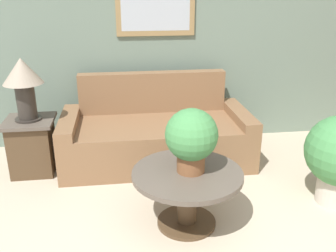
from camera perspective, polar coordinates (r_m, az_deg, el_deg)
name	(u,v)px	position (r m, az deg, el deg)	size (l,w,h in m)	color
wall_back	(174,37)	(4.63, 0.96, 13.43)	(7.84, 0.09, 2.60)	slate
couch_main	(156,135)	(4.25, -1.83, -1.37)	(2.08, 0.98, 0.94)	brown
coffee_table	(187,187)	(3.09, 2.93, -9.21)	(0.90, 0.90, 0.49)	#4C3823
side_table	(32,145)	(4.22, -19.97, -2.79)	(0.50, 0.50, 0.59)	#4C3823
table_lamp	(23,80)	(4.00, -21.21, 6.62)	(0.40, 0.40, 0.64)	#2D2823
potted_plant_on_table	(191,138)	(2.92, 3.59, -1.76)	(0.42, 0.42, 0.52)	brown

